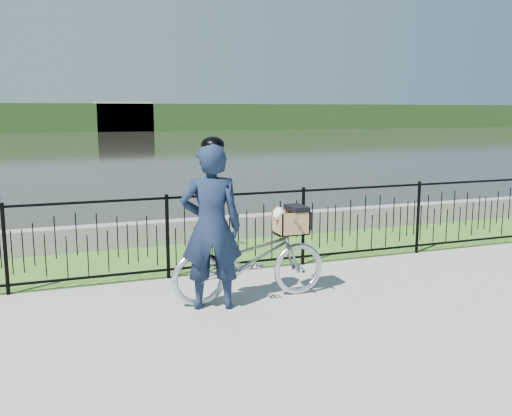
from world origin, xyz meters
name	(u,v)px	position (x,y,z in m)	size (l,w,h in m)	color
ground	(283,307)	(0.00, 0.00, 0.00)	(120.00, 120.00, 0.00)	gray
grass_strip	(218,254)	(0.00, 2.60, 0.00)	(60.00, 2.00, 0.01)	#3C6921
water	(84,146)	(0.00, 33.00, 0.00)	(120.00, 120.00, 0.00)	black
quay_wall	(202,230)	(0.00, 3.60, 0.20)	(60.00, 0.30, 0.40)	slate
fence	(238,231)	(0.00, 1.60, 0.58)	(14.00, 0.06, 1.15)	black
far_treeline	(66,118)	(0.00, 60.00, 1.50)	(120.00, 6.00, 3.00)	#24441A
far_building_right	(124,117)	(6.00, 58.50, 1.60)	(6.00, 3.00, 3.20)	#A29482
bicycle_rig	(251,258)	(-0.25, 0.40, 0.51)	(1.90, 0.66, 1.13)	silver
cyclist	(211,225)	(-0.77, 0.28, 0.97)	(0.78, 0.61, 1.96)	#121C32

